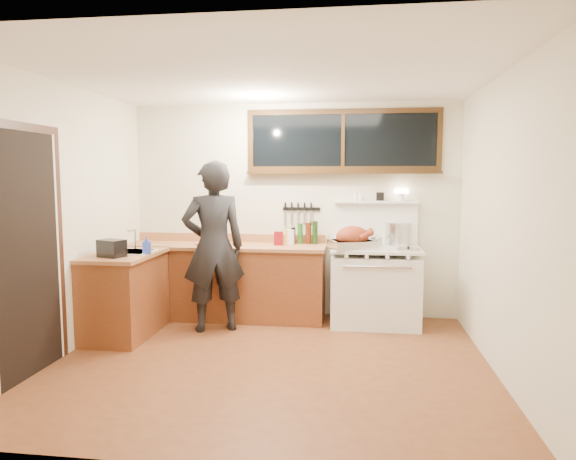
# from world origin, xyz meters

# --- Properties ---
(ground_plane) EXTENTS (4.00, 3.50, 0.02)m
(ground_plane) POSITION_xyz_m (0.00, 0.00, -0.01)
(ground_plane) COLOR #5F3019
(room_shell) EXTENTS (4.10, 3.60, 2.65)m
(room_shell) POSITION_xyz_m (0.00, 0.00, 1.65)
(room_shell) COLOR beige
(room_shell) RESTS_ON ground
(counter_back) EXTENTS (2.44, 0.64, 1.00)m
(counter_back) POSITION_xyz_m (-0.80, 1.45, 0.45)
(counter_back) COLOR #632F16
(counter_back) RESTS_ON ground
(counter_left) EXTENTS (0.64, 1.09, 0.90)m
(counter_left) POSITION_xyz_m (-1.70, 0.62, 0.45)
(counter_left) COLOR #632F16
(counter_left) RESTS_ON ground
(sink_unit) EXTENTS (0.50, 0.45, 0.37)m
(sink_unit) POSITION_xyz_m (-1.68, 0.70, 0.85)
(sink_unit) COLOR white
(sink_unit) RESTS_ON counter_left
(vintage_stove) EXTENTS (1.02, 0.74, 1.57)m
(vintage_stove) POSITION_xyz_m (1.00, 1.41, 0.47)
(vintage_stove) COLOR white
(vintage_stove) RESTS_ON ground
(back_window) EXTENTS (2.32, 0.13, 0.77)m
(back_window) POSITION_xyz_m (0.60, 1.72, 2.06)
(back_window) COLOR black
(back_window) RESTS_ON room_shell
(left_doorway) EXTENTS (0.02, 1.04, 2.17)m
(left_doorway) POSITION_xyz_m (-1.99, -0.55, 1.09)
(left_doorway) COLOR black
(left_doorway) RESTS_ON ground
(knife_strip) EXTENTS (0.46, 0.03, 0.28)m
(knife_strip) POSITION_xyz_m (0.08, 1.73, 1.31)
(knife_strip) COLOR black
(knife_strip) RESTS_ON room_shell
(man) EXTENTS (0.81, 0.69, 1.89)m
(man) POSITION_xyz_m (-0.79, 0.93, 0.94)
(man) COLOR black
(man) RESTS_ON ground
(soap_bottle) EXTENTS (0.11, 0.11, 0.19)m
(soap_bottle) POSITION_xyz_m (-1.43, 0.60, 0.99)
(soap_bottle) COLOR blue
(soap_bottle) RESTS_ON counter_left
(toaster) EXTENTS (0.30, 0.26, 0.18)m
(toaster) POSITION_xyz_m (-1.70, 0.36, 0.99)
(toaster) COLOR black
(toaster) RESTS_ON counter_left
(cutting_board) EXTENTS (0.47, 0.42, 0.14)m
(cutting_board) POSITION_xyz_m (-0.89, 1.39, 0.95)
(cutting_board) COLOR #A66A42
(cutting_board) RESTS_ON counter_back
(roast_turkey) EXTENTS (0.59, 0.52, 0.26)m
(roast_turkey) POSITION_xyz_m (0.74, 1.27, 1.00)
(roast_turkey) COLOR silver
(roast_turkey) RESTS_ON vintage_stove
(stockpot) EXTENTS (0.29, 0.29, 0.27)m
(stockpot) POSITION_xyz_m (1.27, 1.69, 1.04)
(stockpot) COLOR silver
(stockpot) RESTS_ON vintage_stove
(saucepan) EXTENTS (0.15, 0.27, 0.11)m
(saucepan) POSITION_xyz_m (1.00, 1.52, 0.95)
(saucepan) COLOR silver
(saucepan) RESTS_ON vintage_stove
(pot_lid) EXTENTS (0.26, 0.26, 0.04)m
(pot_lid) POSITION_xyz_m (1.35, 1.25, 0.91)
(pot_lid) COLOR silver
(pot_lid) RESTS_ON vintage_stove
(coffee_tin) EXTENTS (0.12, 0.10, 0.16)m
(coffee_tin) POSITION_xyz_m (-0.15, 1.48, 0.98)
(coffee_tin) COLOR maroon
(coffee_tin) RESTS_ON counter_back
(pitcher) EXTENTS (0.10, 0.10, 0.18)m
(pitcher) POSITION_xyz_m (-0.01, 1.57, 0.99)
(pitcher) COLOR white
(pitcher) RESTS_ON counter_back
(bottle_cluster) EXTENTS (0.40, 0.07, 0.28)m
(bottle_cluster) POSITION_xyz_m (0.14, 1.63, 1.02)
(bottle_cluster) COLOR black
(bottle_cluster) RESTS_ON counter_back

